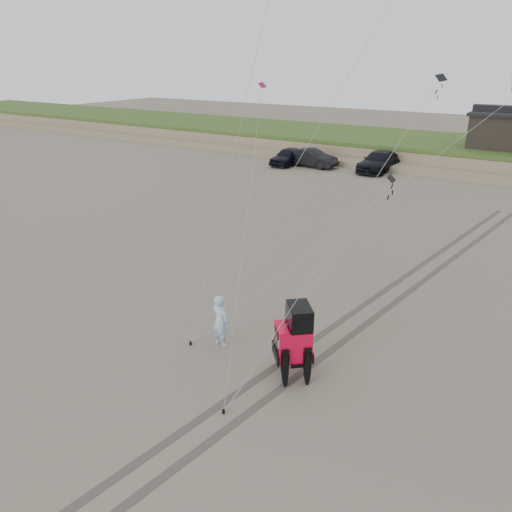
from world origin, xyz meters
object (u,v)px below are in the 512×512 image
object	(u,v)px
truck_a	(288,156)
cabin	(512,129)
jeep	(293,348)
truck_c	(379,161)
man	(220,321)
truck_b	(311,158)

from	to	relation	value
truck_a	cabin	bearing A→B (deg)	28.89
jeep	truck_a	bearing A→B (deg)	168.54
truck_c	man	world-z (taller)	man
truck_b	jeep	bearing A→B (deg)	-150.66
cabin	truck_b	xyz separation A→B (m)	(-14.16, -8.47, -2.47)
cabin	jeep	world-z (taller)	cabin
truck_a	truck_b	world-z (taller)	truck_b
cabin	man	world-z (taller)	cabin
truck_c	truck_a	bearing A→B (deg)	-165.91
truck_b	truck_c	xyz separation A→B (m)	(5.52, 1.43, 0.03)
truck_b	jeep	distance (m)	30.53
man	truck_b	bearing A→B (deg)	-60.75
jeep	man	xyz separation A→B (m)	(-2.73, 0.15, -0.00)
cabin	truck_a	xyz separation A→B (m)	(-16.17, -8.83, -2.49)
truck_a	jeep	size ratio (longest dim) A/B	0.90
man	cabin	bearing A→B (deg)	-87.68
truck_b	man	xyz separation A→B (m)	(10.67, -27.29, 0.14)
man	truck_a	bearing A→B (deg)	-56.89
jeep	man	bearing A→B (deg)	-134.22
cabin	jeep	distance (m)	35.99
truck_a	man	xyz separation A→B (m)	(12.69, -26.93, 0.16)
truck_c	jeep	xyz separation A→B (m)	(7.88, -28.87, 0.11)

